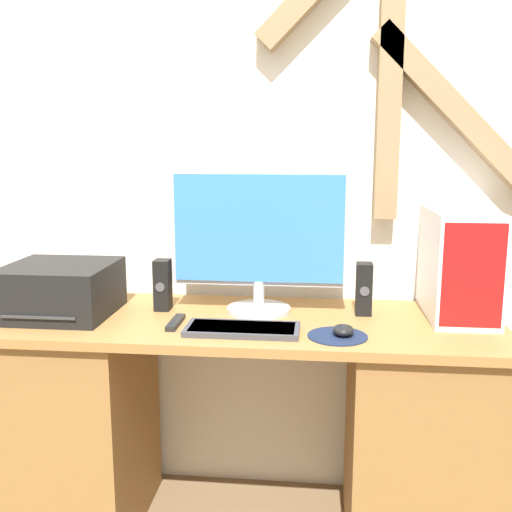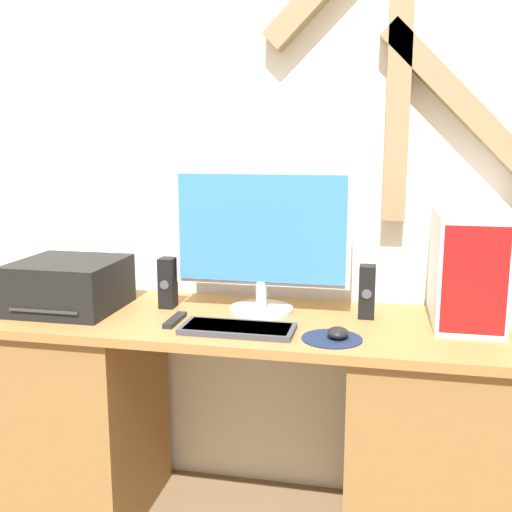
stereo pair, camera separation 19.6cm
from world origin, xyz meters
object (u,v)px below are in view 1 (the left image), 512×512
Objects in this scene: keyboard at (242,329)px; mouse at (343,330)px; printer at (61,290)px; speaker_left at (163,285)px; monitor at (259,235)px; speaker_right at (364,289)px; remote_control at (175,322)px; computer_tower at (458,263)px.

keyboard is 0.31m from mouse.
printer is 1.95× the size of speaker_left.
monitor is 3.40× the size of speaker_right.
remote_control is at bearing -63.23° from speaker_left.
computer_tower is at bearing 21.42° from keyboard.
speaker_right is at bearing 6.16° from printer.
printer is at bearing 169.63° from remote_control.
monitor reaches higher than printer.
mouse is 0.22× the size of printer.
printer is at bearing -173.84° from speaker_right.
speaker_left is at bearing 159.57° from mouse.
computer_tower reaches higher than speaker_left.
keyboard is at bearing -11.26° from printer.
keyboard is at bearing -158.58° from computer_tower.
computer_tower is 2.79× the size of remote_control.
keyboard reaches higher than remote_control.
printer is at bearing 168.74° from keyboard.
speaker_left is at bearing 116.77° from remote_control.
remote_control is at bearing -166.43° from computer_tower.
speaker_left is (-1.01, -0.05, -0.09)m from computer_tower.
mouse is 0.27m from speaker_right.
mouse is at bearing -1.99° from keyboard.
monitor reaches higher than speaker_right.
printer is 2.30× the size of remote_control.
monitor reaches higher than computer_tower.
computer_tower is 2.37× the size of speaker_left.
printer is at bearing -164.36° from speaker_left.
printer is (-1.35, -0.15, -0.09)m from computer_tower.
speaker_left is (-0.31, 0.22, 0.08)m from keyboard.
computer_tower reaches higher than keyboard.
keyboard is at bearing -96.63° from monitor.
monitor is 1.74× the size of printer.
computer_tower is at bearing 36.22° from mouse.
computer_tower reaches higher than remote_control.
keyboard is at bearing -148.33° from speaker_right.
monitor reaches higher than remote_control.
speaker_left is 1.18× the size of remote_control.
keyboard is at bearing 178.01° from mouse.
mouse is at bearing -20.43° from speaker_left.
printer reaches higher than mouse.
speaker_left reaches higher than mouse.
remote_control is (-0.61, -0.19, -0.08)m from speaker_right.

